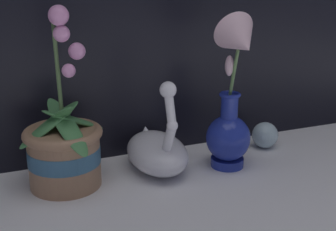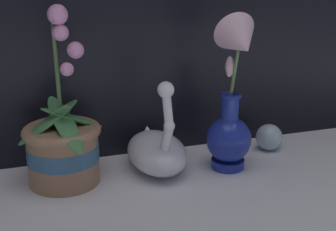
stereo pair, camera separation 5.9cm
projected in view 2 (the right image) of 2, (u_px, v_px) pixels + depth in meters
ground_plane at (183, 187)px, 0.95m from camera, size 2.80×2.80×0.00m
orchid_potted_plant at (63, 145)px, 0.95m from camera, size 0.19×0.22×0.36m
swan_figurine at (156, 149)px, 1.02m from camera, size 0.13×0.21×0.22m
blue_vase at (232, 110)px, 0.99m from camera, size 0.10×0.14×0.34m
glass_sphere at (269, 137)px, 1.13m from camera, size 0.06×0.06×0.06m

